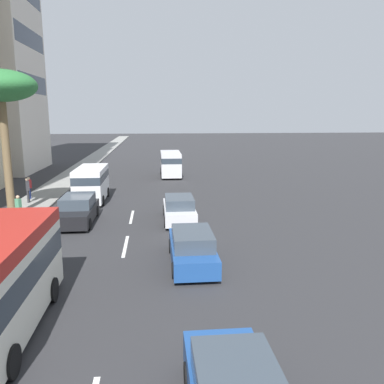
{
  "coord_description": "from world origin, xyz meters",
  "views": [
    {
      "loc": [
        -2.02,
        -1.51,
        6.38
      ],
      "look_at": [
        19.88,
        -3.61,
        1.99
      ],
      "focal_mm": 36.57,
      "sensor_mm": 36.0,
      "label": 1
    }
  ],
  "objects_px": {
    "van_second": "(171,163)",
    "van_fourth": "(91,182)",
    "car_third": "(192,248)",
    "car_fifth": "(179,209)",
    "pedestrian_mid_block": "(28,189)",
    "palm_tree": "(0,89)",
    "pedestrian_by_tree": "(29,187)",
    "car_sixth": "(78,210)",
    "pedestrian_near_lamp": "(19,207)"
  },
  "relations": [
    {
      "from": "van_second",
      "to": "pedestrian_mid_block",
      "type": "bearing_deg",
      "value": 138.25
    },
    {
      "from": "car_third",
      "to": "car_fifth",
      "type": "distance_m",
      "value": 7.04
    },
    {
      "from": "van_fourth",
      "to": "pedestrian_near_lamp",
      "type": "distance_m",
      "value": 6.81
    },
    {
      "from": "car_third",
      "to": "pedestrian_near_lamp",
      "type": "bearing_deg",
      "value": 52.93
    },
    {
      "from": "car_fifth",
      "to": "pedestrian_near_lamp",
      "type": "xyz_separation_m",
      "value": [
        0.16,
        9.42,
        0.29
      ]
    },
    {
      "from": "car_third",
      "to": "pedestrian_by_tree",
      "type": "relative_size",
      "value": 2.85
    },
    {
      "from": "palm_tree",
      "to": "van_second",
      "type": "bearing_deg",
      "value": -33.48
    },
    {
      "from": "van_second",
      "to": "palm_tree",
      "type": "distance_m",
      "value": 20.1
    },
    {
      "from": "car_third",
      "to": "van_fourth",
      "type": "bearing_deg",
      "value": 25.36
    },
    {
      "from": "car_third",
      "to": "pedestrian_by_tree",
      "type": "height_order",
      "value": "pedestrian_by_tree"
    },
    {
      "from": "van_fourth",
      "to": "car_sixth",
      "type": "height_order",
      "value": "van_fourth"
    },
    {
      "from": "car_fifth",
      "to": "car_third",
      "type": "bearing_deg",
      "value": -179.07
    },
    {
      "from": "car_third",
      "to": "pedestrian_by_tree",
      "type": "distance_m",
      "value": 17.57
    },
    {
      "from": "car_third",
      "to": "van_fourth",
      "type": "height_order",
      "value": "van_fourth"
    },
    {
      "from": "car_sixth",
      "to": "pedestrian_mid_block",
      "type": "bearing_deg",
      "value": -139.5
    },
    {
      "from": "van_second",
      "to": "car_sixth",
      "type": "distance_m",
      "value": 18.3
    },
    {
      "from": "car_fifth",
      "to": "pedestrian_mid_block",
      "type": "xyz_separation_m",
      "value": [
        5.39,
        10.48,
        0.42
      ]
    },
    {
      "from": "pedestrian_by_tree",
      "to": "palm_tree",
      "type": "bearing_deg",
      "value": -140.63
    },
    {
      "from": "van_fourth",
      "to": "palm_tree",
      "type": "xyz_separation_m",
      "value": [
        -4.63,
        4.18,
        6.36
      ]
    },
    {
      "from": "pedestrian_mid_block",
      "to": "pedestrian_by_tree",
      "type": "bearing_deg",
      "value": 166.81
    },
    {
      "from": "pedestrian_near_lamp",
      "to": "palm_tree",
      "type": "xyz_separation_m",
      "value": [
        1.31,
        0.88,
        6.79
      ]
    },
    {
      "from": "pedestrian_by_tree",
      "to": "car_sixth",
      "type": "bearing_deg",
      "value": -110.02
    },
    {
      "from": "pedestrian_mid_block",
      "to": "van_fourth",
      "type": "bearing_deg",
      "value": 72.93
    },
    {
      "from": "car_sixth",
      "to": "pedestrian_mid_block",
      "type": "relative_size",
      "value": 2.65
    },
    {
      "from": "van_fourth",
      "to": "pedestrian_by_tree",
      "type": "distance_m",
      "value": 4.74
    },
    {
      "from": "van_second",
      "to": "van_fourth",
      "type": "bearing_deg",
      "value": 150.67
    },
    {
      "from": "car_sixth",
      "to": "pedestrian_by_tree",
      "type": "height_order",
      "value": "pedestrian_by_tree"
    },
    {
      "from": "car_fifth",
      "to": "car_sixth",
      "type": "bearing_deg",
      "value": 88.18
    },
    {
      "from": "car_third",
      "to": "car_fifth",
      "type": "height_order",
      "value": "car_third"
    },
    {
      "from": "car_fifth",
      "to": "pedestrian_near_lamp",
      "type": "bearing_deg",
      "value": 89.01
    },
    {
      "from": "car_fifth",
      "to": "pedestrian_mid_block",
      "type": "distance_m",
      "value": 11.79
    },
    {
      "from": "car_sixth",
      "to": "van_second",
      "type": "bearing_deg",
      "value": 159.97
    },
    {
      "from": "van_second",
      "to": "van_fourth",
      "type": "height_order",
      "value": "van_fourth"
    },
    {
      "from": "van_second",
      "to": "pedestrian_near_lamp",
      "type": "xyz_separation_m",
      "value": [
        -17.22,
        9.64,
        -0.43
      ]
    },
    {
      "from": "car_third",
      "to": "pedestrian_mid_block",
      "type": "bearing_deg",
      "value": 40.46
    },
    {
      "from": "car_fifth",
      "to": "car_sixth",
      "type": "distance_m",
      "value": 6.05
    },
    {
      "from": "van_second",
      "to": "palm_tree",
      "type": "relative_size",
      "value": 0.6
    },
    {
      "from": "van_fourth",
      "to": "car_sixth",
      "type": "bearing_deg",
      "value": 0.66
    },
    {
      "from": "car_third",
      "to": "car_sixth",
      "type": "bearing_deg",
      "value": 40.43
    },
    {
      "from": "pedestrian_by_tree",
      "to": "pedestrian_near_lamp",
      "type": "bearing_deg",
      "value": -134.18
    },
    {
      "from": "van_second",
      "to": "pedestrian_by_tree",
      "type": "relative_size",
      "value": 3.19
    },
    {
      "from": "car_third",
      "to": "pedestrian_by_tree",
      "type": "bearing_deg",
      "value": 38.41
    },
    {
      "from": "van_second",
      "to": "car_fifth",
      "type": "xyz_separation_m",
      "value": [
        -17.38,
        0.22,
        -0.71
      ]
    },
    {
      "from": "car_third",
      "to": "pedestrian_mid_block",
      "type": "height_order",
      "value": "pedestrian_mid_block"
    },
    {
      "from": "pedestrian_mid_block",
      "to": "palm_tree",
      "type": "relative_size",
      "value": 0.2
    },
    {
      "from": "van_second",
      "to": "pedestrian_near_lamp",
      "type": "bearing_deg",
      "value": 150.76
    },
    {
      "from": "car_sixth",
      "to": "palm_tree",
      "type": "relative_size",
      "value": 0.54
    },
    {
      "from": "van_second",
      "to": "car_third",
      "type": "relative_size",
      "value": 1.12
    },
    {
      "from": "pedestrian_by_tree",
      "to": "palm_tree",
      "type": "xyz_separation_m",
      "value": [
        -5.24,
        -0.5,
        6.75
      ]
    },
    {
      "from": "car_fifth",
      "to": "pedestrian_by_tree",
      "type": "distance_m",
      "value": 12.72
    }
  ]
}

